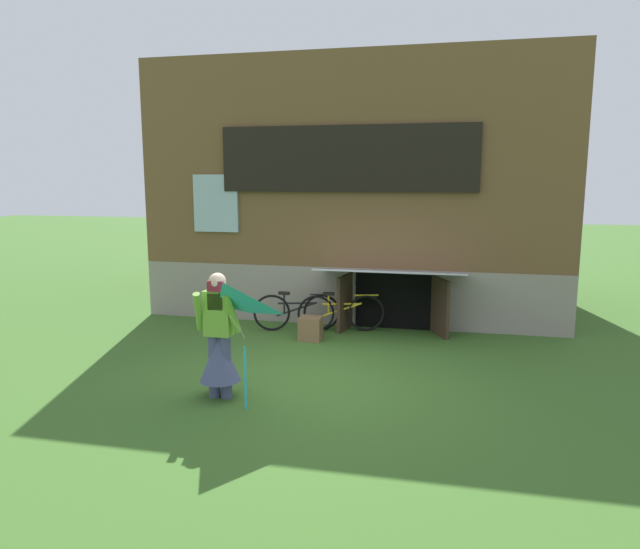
% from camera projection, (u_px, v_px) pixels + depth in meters
% --- Properties ---
extents(ground_plane, '(60.00, 60.00, 0.00)m').
position_uv_depth(ground_plane, '(308.00, 378.00, 8.12)').
color(ground_plane, '#386023').
extents(log_house, '(8.13, 6.20, 5.04)m').
position_uv_depth(log_house, '(366.00, 189.00, 13.03)').
color(log_house, gray).
rests_on(log_house, ground_plane).
extents(person, '(0.61, 0.52, 1.61)m').
position_uv_depth(person, '(219.00, 346.00, 7.29)').
color(person, '#474C75').
rests_on(person, ground_plane).
extents(kite, '(0.85, 0.84, 1.49)m').
position_uv_depth(kite, '(224.00, 312.00, 6.68)').
color(kite, '#2DB2CC').
rests_on(kite, ground_plane).
extents(bicycle_yellow, '(1.55, 0.46, 0.73)m').
position_uv_depth(bicycle_yellow, '(341.00, 312.00, 10.52)').
color(bicycle_yellow, black).
rests_on(bicycle_yellow, ground_plane).
extents(bicycle_black, '(1.54, 0.47, 0.73)m').
position_uv_depth(bicycle_black, '(297.00, 312.00, 10.58)').
color(bicycle_black, black).
rests_on(bicycle_black, ground_plane).
extents(wooden_crate, '(0.38, 0.32, 0.41)m').
position_uv_depth(wooden_crate, '(311.00, 329.00, 9.97)').
color(wooden_crate, brown).
rests_on(wooden_crate, ground_plane).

